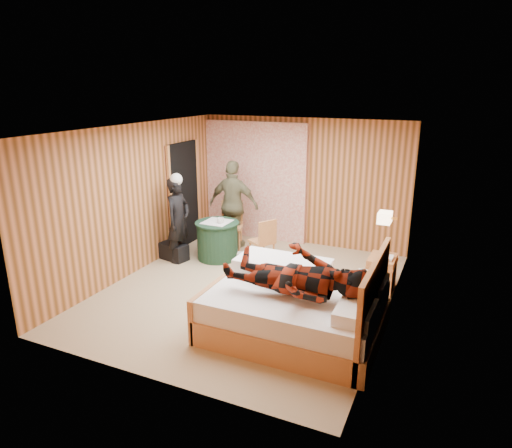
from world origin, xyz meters
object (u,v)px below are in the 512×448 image
at_px(wall_lamp, 385,217).
at_px(man_on_bed, 296,265).
at_px(round_table, 217,240).
at_px(bed, 298,308).
at_px(duffel_bag, 174,252).
at_px(woman_standing, 178,220).
at_px(man_at_table, 234,205).
at_px(chair_near, 264,238).
at_px(chair_far, 232,221).
at_px(nightstand, 381,273).

bearing_deg(wall_lamp, man_on_bed, -116.48).
bearing_deg(round_table, bed, -39.98).
xyz_separation_m(round_table, duffel_bag, (-0.71, -0.39, -0.21)).
bearing_deg(man_on_bed, wall_lamp, 63.52).
distance_m(duffel_bag, woman_standing, 0.64).
relative_size(wall_lamp, man_at_table, 0.15).
bearing_deg(man_on_bed, chair_near, 121.76).
bearing_deg(chair_far, woman_standing, -138.55).
bearing_deg(woman_standing, man_at_table, -25.91).
relative_size(wall_lamp, duffel_bag, 0.49).
xyz_separation_m(chair_near, woman_standing, (-1.47, -0.49, 0.29)).
distance_m(wall_lamp, chair_far, 3.37).
relative_size(wall_lamp, chair_far, 0.28).
distance_m(chair_near, duffel_bag, 1.71).
bearing_deg(man_on_bed, woman_standing, 148.87).
bearing_deg(man_at_table, man_on_bed, 126.66).
height_order(nightstand, woman_standing, woman_standing).
xyz_separation_m(round_table, chair_far, (-0.03, 0.64, 0.18)).
distance_m(round_table, chair_far, 0.66).
relative_size(duffel_bag, man_on_bed, 0.30).
bearing_deg(round_table, man_on_bed, -42.88).
relative_size(chair_far, man_on_bed, 0.53).
bearing_deg(woman_standing, chair_near, -68.85).
bearing_deg(chair_far, duffel_bag, -144.20).
xyz_separation_m(round_table, chair_near, (0.89, 0.11, 0.13)).
bearing_deg(woman_standing, nightstand, -83.14).
bearing_deg(man_at_table, wall_lamp, 155.58).
distance_m(round_table, man_on_bed, 3.15).
height_order(chair_far, man_on_bed, man_on_bed).
relative_size(chair_far, woman_standing, 0.60).
distance_m(nightstand, chair_far, 3.12).
relative_size(chair_near, duffel_bag, 1.56).
bearing_deg(wall_lamp, nightstand, 95.79).
bearing_deg(duffel_bag, woman_standing, 11.87).
bearing_deg(woman_standing, wall_lamp, -89.95).
height_order(chair_far, woman_standing, woman_standing).
distance_m(chair_near, man_on_bed, 2.65).
bearing_deg(wall_lamp, chair_far, 158.89).
bearing_deg(man_at_table, nightstand, 162.62).
relative_size(nightstand, duffel_bag, 1.05).
bearing_deg(wall_lamp, chair_near, 163.02).
distance_m(bed, woman_standing, 3.20).
height_order(wall_lamp, bed, wall_lamp).
relative_size(nightstand, man_at_table, 0.33).
xyz_separation_m(woman_standing, man_on_bed, (2.83, -1.71, 0.25)).
height_order(man_at_table, man_on_bed, man_on_bed).
distance_m(chair_far, chair_near, 1.07).
bearing_deg(bed, round_table, 140.02).
bearing_deg(chair_near, chair_far, -88.71).
xyz_separation_m(chair_far, woman_standing, (-0.55, -1.02, 0.23)).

